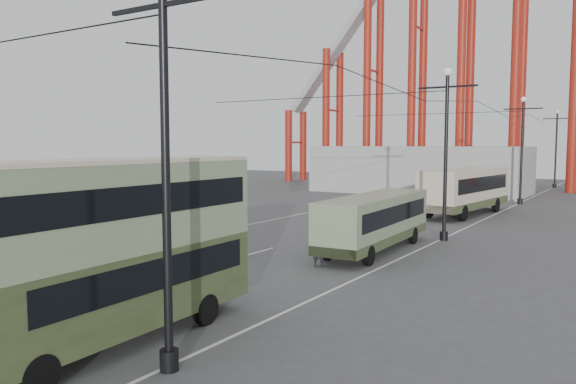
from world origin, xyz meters
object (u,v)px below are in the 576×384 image
Objects in this scene: single_decker_cream at (465,189)px; pedestrian at (318,248)px; double_decker_bus at (111,242)px; lamp_post_near at (163,25)px; single_decker_green at (375,220)px.

pedestrian is at bearing -85.01° from single_decker_cream.
double_decker_bus is 0.81× the size of single_decker_cream.
single_decker_cream is at bearing 93.62° from lamp_post_near.
pedestrian is (-0.09, 11.09, -1.91)m from double_decker_bus.
double_decker_bus is at bearing -84.44° from single_decker_cream.
double_decker_bus is 32.54m from single_decker_cream.
lamp_post_near is at bearing -85.53° from single_decker_green.
single_decker_cream is 21.47m from pedestrian.
lamp_post_near is 17.43m from single_decker_green.
double_decker_bus is 15.76m from single_decker_green.
pedestrian is at bearing 102.38° from lamp_post_near.
lamp_post_near is 1.18× the size of double_decker_bus.
lamp_post_near is 33.55m from single_decker_cream.
single_decker_cream is (-0.15, 16.82, 0.38)m from single_decker_green.
double_decker_bus is (-2.44, 0.43, -5.13)m from lamp_post_near.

